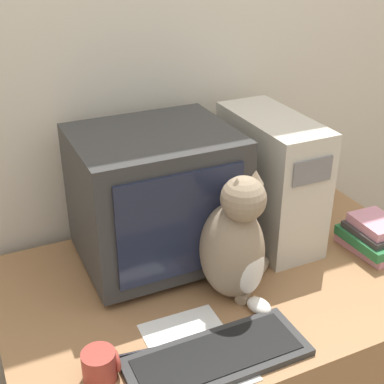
% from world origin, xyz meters
% --- Properties ---
extents(wall_back, '(7.00, 0.05, 2.50)m').
position_xyz_m(wall_back, '(0.00, 0.88, 1.25)').
color(wall_back, beige).
rests_on(wall_back, ground_plane).
extents(desk, '(1.32, 0.81, 0.72)m').
position_xyz_m(desk, '(0.00, 0.41, 0.36)').
color(desk, '#9E7047').
rests_on(desk, ground_plane).
extents(crt_monitor, '(0.46, 0.39, 0.42)m').
position_xyz_m(crt_monitor, '(-0.16, 0.58, 0.94)').
color(crt_monitor, '#333333').
rests_on(crt_monitor, desk).
extents(computer_tower, '(0.19, 0.42, 0.42)m').
position_xyz_m(computer_tower, '(0.23, 0.57, 0.93)').
color(computer_tower, beige).
rests_on(computer_tower, desk).
extents(keyboard, '(0.45, 0.18, 0.02)m').
position_xyz_m(keyboard, '(-0.19, 0.12, 0.73)').
color(keyboard, '#2D2D2D').
rests_on(keyboard, desk).
extents(cat, '(0.28, 0.26, 0.38)m').
position_xyz_m(cat, '(-0.03, 0.33, 0.88)').
color(cat, gray).
rests_on(cat, desk).
extents(book_stack, '(0.16, 0.21, 0.11)m').
position_xyz_m(book_stack, '(0.48, 0.34, 0.77)').
color(book_stack, pink).
rests_on(book_stack, desk).
extents(pen, '(0.14, 0.03, 0.01)m').
position_xyz_m(pen, '(-0.34, 0.22, 0.72)').
color(pen, black).
rests_on(pen, desk).
extents(paper_sheet, '(0.22, 0.30, 0.00)m').
position_xyz_m(paper_sheet, '(-0.22, 0.17, 0.72)').
color(paper_sheet, white).
rests_on(paper_sheet, desk).
extents(mug, '(0.09, 0.08, 0.08)m').
position_xyz_m(mug, '(-0.46, 0.19, 0.76)').
color(mug, '#9E382D').
rests_on(mug, desk).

